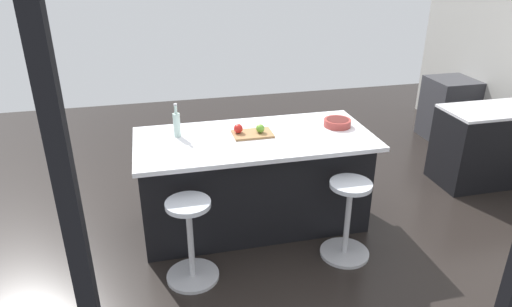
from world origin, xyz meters
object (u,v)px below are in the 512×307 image
Objects in this scene: water_bottle at (177,124)px; stool_middle at (191,243)px; stool_by_window at (347,222)px; oven_range at (448,109)px; fruit_bowl at (337,122)px; cutting_board at (253,134)px; apple_green at (260,128)px; kitchen_island at (254,181)px; apple_red at (238,129)px.

stool_middle is at bearing 89.86° from water_bottle.
stool_by_window is 1.00× the size of stool_middle.
water_bottle is (3.88, 1.43, 0.65)m from oven_range.
oven_range is 3.37m from stool_by_window.
fruit_bowl reaches higher than stool_by_window.
apple_green reaches higher than cutting_board.
kitchen_island reaches higher than stool_middle.
fruit_bowl is at bearing -101.92° from stool_by_window.
fruit_bowl is (-0.77, -0.03, -0.02)m from apple_green.
apple_red is 0.27× the size of water_bottle.
oven_range is at bearing -153.93° from kitchen_island.
stool_middle is 1.13m from apple_red.
stool_middle is 8.69× the size of apple_red.
cutting_board is at bearing -44.67° from stool_by_window.
cutting_board reaches higher than stool_by_window.
cutting_board is 1.39× the size of fruit_bowl.
water_bottle is 1.21× the size of fruit_bowl.
water_bottle is (0.68, -0.13, 0.60)m from kitchen_island.
kitchen_island is 2.95× the size of stool_by_window.
apple_red is at bearing -127.43° from stool_middle.
apple_red is at bearing -11.10° from apple_green.
apple_green is at bearing 169.99° from water_bottle.
fruit_bowl is (-1.52, -0.71, 0.65)m from stool_middle.
oven_range is 3.56m from kitchen_island.
oven_range is 1.18× the size of stool_by_window.
cutting_board is at bearing 25.96° from oven_range.
stool_middle is at bearing 52.57° from apple_red.
kitchen_island is at bearing 2.14° from fruit_bowl.
oven_range is 3.34× the size of fruit_bowl.
apple_red is at bearing -0.28° from fruit_bowl.
stool_by_window is 0.98m from fruit_bowl.
water_bottle is (0.67, -0.12, 0.11)m from cutting_board.
cutting_board is at bearing 1.88° from fruit_bowl.
stool_by_window is (2.51, 2.24, -0.09)m from oven_range.
apple_red reaches higher than stool_by_window.
apple_green is (3.13, 1.57, 0.59)m from oven_range.
apple_green is (0.62, -0.68, 0.67)m from stool_by_window.
fruit_bowl reaches higher than kitchen_island.
kitchen_island is 0.97m from stool_middle.
stool_middle is at bearing 0.00° from stool_by_window.
apple_green reaches higher than stool_middle.
fruit_bowl reaches higher than oven_range.
stool_middle is 1.09m from water_bottle.
oven_range is at bearing -153.44° from apple_green.
cutting_board is 0.14m from apple_red.
fruit_bowl is at bearing 179.72° from apple_red.
kitchen_island reaches higher than oven_range.
apple_green is at bearing -47.44° from stool_by_window.
water_bottle is at bearing -90.14° from stool_middle.
fruit_bowl is (-0.84, -0.03, 0.03)m from cutting_board.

